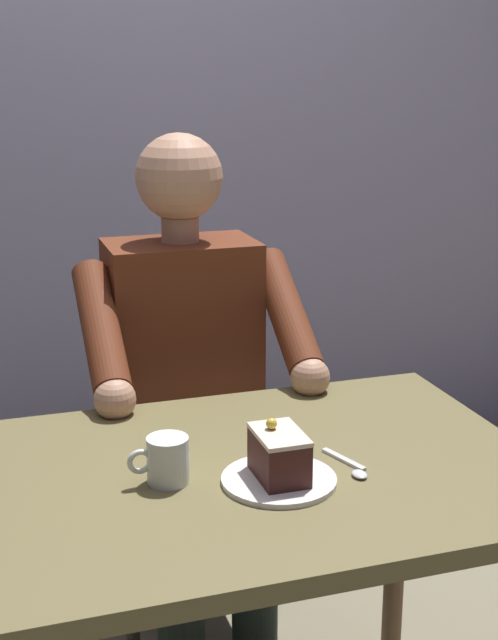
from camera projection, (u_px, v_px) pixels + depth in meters
name	position (u px, v px, depth m)	size (l,w,h in m)	color
cafe_rear_panel	(109.00, 40.00, 2.84)	(6.40, 0.12, 3.00)	#9B99BF
dining_table	(265.00, 509.00, 1.66)	(1.01, 0.74, 0.72)	brown
chair	(176.00, 425.00, 2.35)	(0.42, 0.42, 0.91)	#605947
seated_person	(191.00, 389.00, 2.15)	(0.53, 0.58, 1.27)	#602B17
dessert_plate	(281.00, 480.00, 1.56)	(0.20, 0.20, 0.01)	white
cake_slice	(281.00, 454.00, 1.55)	(0.08, 0.12, 0.11)	#3E1D1A
coffee_cup	(167.00, 459.00, 1.55)	(0.11, 0.07, 0.08)	silver
dessert_spoon	(352.00, 467.00, 1.61)	(0.05, 0.14, 0.01)	silver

